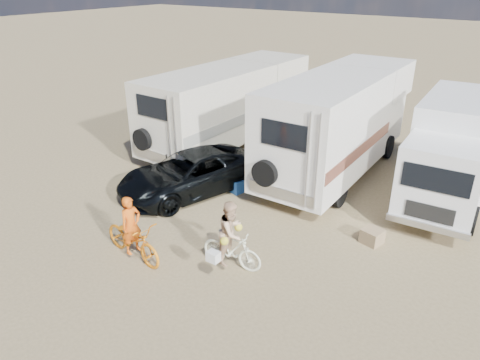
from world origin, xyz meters
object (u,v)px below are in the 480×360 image
Objects in this scene: bike_man at (133,239)px; cooler at (236,185)px; rider_woman at (232,238)px; crate at (372,236)px; box_truck at (452,154)px; rv_main at (339,125)px; dark_suv at (190,173)px; rv_left at (228,107)px; bike_woman at (232,250)px; rider_man at (132,231)px.

cooler is (-0.10, 4.53, -0.32)m from bike_man.
crate is at bearing -46.39° from rider_woman.
box_truck is 9.71m from bike_man.
rv_main reaches higher than dark_suv.
rider_woman is 2.97× the size of cooler.
rv_main is 5.41m from dark_suv.
box_truck is 11.04× the size of cooler.
rv_left is 4.80m from dark_suv.
cooler is at bearing -121.74° from rv_main.
bike_man reaches higher than bike_woman.
rider_woman reaches higher than rider_man.
bike_woman is 3.88m from crate.
cooler reaches higher than crate.
rv_main is at bearing -4.43° from rider_woman.
rider_man is at bearing -129.47° from box_truck.
bike_man is at bearing -53.49° from dark_suv.
rv_left is at bearing 128.34° from dark_suv.
box_truck is 7.61m from bike_woman.
bike_man reaches higher than cooler.
rv_main is 1.35× the size of box_truck.
rv_main is 3.95× the size of bike_man.
rv_main reaches higher than rv_left.
box_truck is at bearing 44.32° from cooler.
rv_main reaches higher than bike_man.
bike_woman is 3.19× the size of crate.
bike_man is 4.55m from cooler.
bike_woman is 1.04× the size of rider_man.
cooler is 4.79m from crate.
bike_woman is (5.22, -6.95, -1.11)m from rv_left.
bike_man is (2.98, -8.06, -1.06)m from rv_left.
rv_left reaches higher than dark_suv.
box_truck is 3.90× the size of rider_man.
rider_woman reaches higher than bike_man.
rv_left is 8.63m from box_truck.
bike_man is 1.27× the size of rider_woman.
rv_main reaches higher than rider_woman.
dark_suv is at bearing -68.00° from rv_left.
rider_man reaches higher than cooler.
box_truck reaches higher than rider_man.
box_truck is 4.07m from crate.
bike_man is at bearing 109.31° from bike_woman.
box_truck is 6.76m from cooler.
rider_woman is 3.92m from crate.
dark_suv is (-3.19, -4.24, -1.09)m from rv_main.
rv_main is 4.95m from crate.
crate is at bearing 9.52° from cooler.
rv_left is 8.72m from rider_woman.
dark_suv is at bearing -175.69° from crate.
box_truck reaches higher than crate.
dark_suv reaches higher than bike_man.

